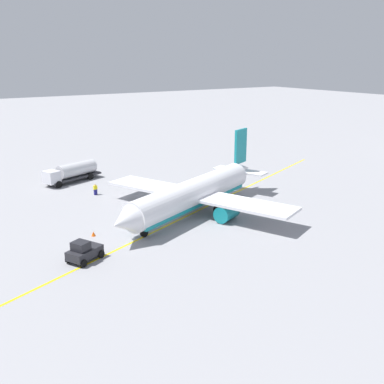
# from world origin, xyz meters

# --- Properties ---
(ground_plane) EXTENTS (400.00, 400.00, 0.00)m
(ground_plane) POSITION_xyz_m (0.00, 0.00, 0.00)
(ground_plane) COLOR #939399
(airplane) EXTENTS (29.68, 27.37, 9.65)m
(airplane) POSITION_xyz_m (-0.45, -0.19, 2.65)
(airplane) COLOR white
(airplane) RESTS_ON ground
(fuel_tanker) EXTENTS (10.58, 5.81, 3.15)m
(fuel_tanker) POSITION_xyz_m (7.93, -24.50, 1.73)
(fuel_tanker) COLOR #2D2D33
(fuel_tanker) RESTS_ON ground
(pushback_tug) EXTENTS (4.12, 3.59, 2.20)m
(pushback_tug) POSITION_xyz_m (17.22, 6.30, 1.01)
(pushback_tug) COLOR #232328
(pushback_tug) RESTS_ON ground
(refueling_worker) EXTENTS (0.57, 0.43, 1.71)m
(refueling_worker) POSITION_xyz_m (7.50, -15.25, 0.82)
(refueling_worker) COLOR navy
(refueling_worker) RESTS_ON ground
(safety_cone_nose) EXTENTS (0.51, 0.51, 0.56)m
(safety_cone_nose) POSITION_xyz_m (13.96, 0.43, 0.28)
(safety_cone_nose) COLOR #F2590F
(safety_cone_nose) RESTS_ON ground
(taxi_line_marking) EXTENTS (75.12, 31.80, 0.01)m
(taxi_line_marking) POSITION_xyz_m (0.00, 0.00, 0.01)
(taxi_line_marking) COLOR yellow
(taxi_line_marking) RESTS_ON ground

